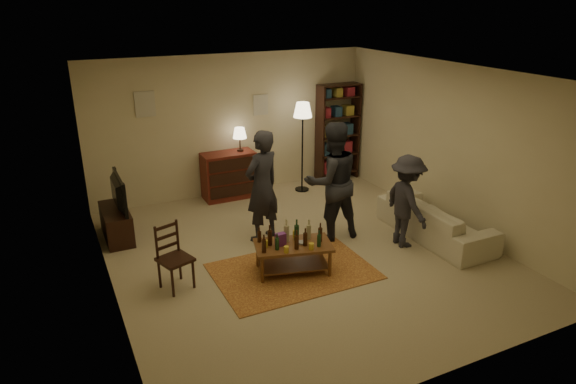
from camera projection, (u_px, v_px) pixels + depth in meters
floor at (303, 254)px, 7.82m from camera, size 6.00×6.00×0.00m
room_shell at (198, 104)px, 9.41m from camera, size 6.00×6.00×6.00m
rug at (293, 271)px, 7.31m from camera, size 2.20×1.50×0.01m
coffee_table at (292, 247)px, 7.17m from camera, size 1.18×0.84×0.78m
dining_chair at (172, 254)px, 6.78m from camera, size 0.50×0.50×0.92m
tv_stand at (116, 216)px, 8.20m from camera, size 0.40×1.00×1.06m
dresser at (229, 174)px, 9.85m from camera, size 1.00×0.50×1.36m
bookshelf at (338, 131)px, 10.70m from camera, size 0.90×0.34×2.02m
floor_lamp at (303, 116)px, 9.85m from camera, size 0.36×0.36×1.78m
sofa at (435, 220)px, 8.27m from camera, size 0.81×2.08×0.61m
person_left at (262, 186)px, 7.99m from camera, size 0.77×0.64×1.80m
person_right at (332, 181)px, 8.05m from camera, size 0.96×0.76×1.90m
person_by_sofa at (407, 201)px, 7.86m from camera, size 0.62×0.99×1.46m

